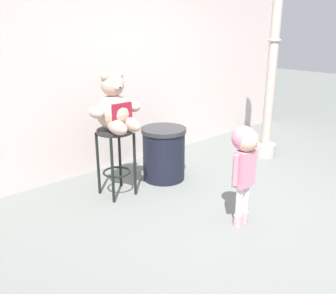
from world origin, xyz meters
TOP-DOWN VIEW (x-y plane):
  - ground_plane at (0.00, 0.00)m, footprint 24.00×24.00m
  - building_wall at (0.00, 2.34)m, footprint 7.06×0.30m
  - bar_stool_with_teddy at (-0.63, 1.41)m, footprint 0.39×0.39m
  - teddy_bear at (-0.63, 1.38)m, footprint 0.60×0.53m
  - child_walking at (-0.10, 0.06)m, footprint 0.31×0.25m
  - trash_bin at (0.06, 1.40)m, footprint 0.55×0.55m
  - lamppost at (1.75, 1.05)m, footprint 0.31×0.31m

SIDE VIEW (x-z plane):
  - ground_plane at x=0.00m, z-range 0.00..0.00m
  - trash_bin at x=0.06m, z-range 0.00..0.67m
  - bar_stool_with_teddy at x=-0.63m, z-range 0.17..0.94m
  - child_walking at x=-0.10m, z-range 0.22..1.21m
  - teddy_bear at x=-0.63m, z-range 0.69..1.32m
  - lamppost at x=1.75m, z-range -0.30..2.57m
  - building_wall at x=0.00m, z-range 0.00..3.49m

